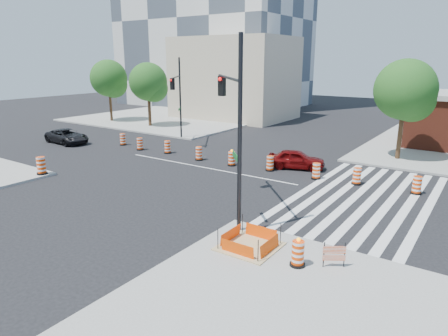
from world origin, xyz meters
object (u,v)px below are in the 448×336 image
Objects in this scene: red_coupe at (296,159)px; signal_pole_se at (233,113)px; dark_suv at (67,136)px; signal_pole_nw at (178,92)px.

red_coupe is 11.02m from signal_pole_se.
red_coupe reaches higher than dark_suv.
signal_pole_se is at bearing 168.32° from red_coupe.
signal_pole_nw reaches higher than dark_suv.
red_coupe is 13.61m from signal_pole_nw.
red_coupe is 21.07m from dark_suv.
signal_pole_se is (22.06, -6.27, 4.39)m from dark_suv.
dark_suv is at bearing -85.22° from signal_pole_nw.
signal_pole_nw is at bearing -48.05° from dark_suv.
signal_pole_nw is (-14.13, 12.52, -0.50)m from signal_pole_se.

